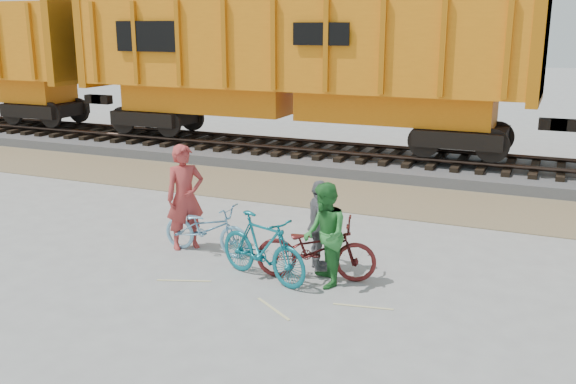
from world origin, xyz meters
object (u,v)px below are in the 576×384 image
Objects in this scene: bicycle_maroon at (316,249)px; person_man at (325,235)px; hopper_car_center at (295,62)px; bicycle_blue at (207,229)px; person_woman at (319,226)px; person_solo at (185,197)px; bicycle_teal at (263,247)px.

bicycle_maroon is 1.18× the size of person_man.
hopper_car_center is 9.03m from bicycle_blue.
hopper_car_center is 10.06m from bicycle_maroon.
bicycle_blue is 0.90× the size of bicycle_maroon.
bicycle_maroon reaches higher than bicycle_blue.
hopper_car_center is 8.88× the size of person_woman.
person_solo reaches higher than bicycle_blue.
hopper_car_center reaches higher than bicycle_teal.
hopper_car_center is 10.22m from person_man.
bicycle_teal reaches higher than bicycle_blue.
hopper_car_center is 9.60m from person_woman.
hopper_car_center is at bearing 174.82° from person_man.
person_man is at bearing -64.59° from hopper_car_center.
person_man is at bearing -100.41° from bicycle_blue.
person_woman reaches higher than bicycle_teal.
person_woman is at bearing 178.16° from person_man.
person_woman is (2.18, 0.02, 0.32)m from bicycle_blue.
hopper_car_center is at bearing 38.38° from bicycle_teal.
person_solo is (-1.99, 0.85, 0.43)m from bicycle_teal.
bicycle_teal is at bearing -71.27° from person_solo.
bicycle_teal is at bearing -109.27° from person_man.
person_man is at bearing -60.43° from person_solo.
person_solo reaches higher than bicycle_teal.
bicycle_teal is 1.06m from person_man.
hopper_car_center reaches higher than bicycle_maroon.
bicycle_blue is at bearing 82.12° from bicycle_teal.
hopper_car_center reaches higher than person_solo.
person_man is (2.99, -0.65, -0.14)m from person_solo.
person_man reaches higher than bicycle_maroon.
bicycle_teal is (3.29, -9.22, -2.45)m from hopper_car_center.
bicycle_blue is at bearing -133.01° from person_man.
bicycle_maroon is (0.79, 0.37, -0.04)m from bicycle_teal.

